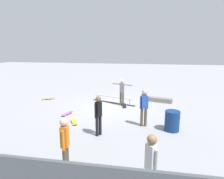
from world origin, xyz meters
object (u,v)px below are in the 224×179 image
object	(u,v)px
skate_ledge	(158,100)
loose_skateboard_natural	(48,98)
bystander_blue_shirt	(144,106)
skater_main	(122,91)
bystander_black_shirt	(98,114)
grind_rail	(113,100)
loose_skateboard_yellow	(74,121)
bystander_orange_shirt	(65,143)
skateboard_main	(124,105)
trash_bin	(172,121)
loose_skateboard_pink	(67,113)
bystander_white_shirt	(151,165)

from	to	relation	value
skate_ledge	loose_skateboard_natural	distance (m)	7.49
bystander_blue_shirt	loose_skateboard_natural	world-z (taller)	bystander_blue_shirt
skater_main	bystander_black_shirt	distance (m)	4.29
grind_rail	bystander_blue_shirt	distance (m)	4.09
loose_skateboard_yellow	bystander_blue_shirt	bearing A→B (deg)	61.98
bystander_orange_shirt	bystander_blue_shirt	xyz separation A→B (m)	(-2.12, -3.87, 0.02)
skateboard_main	trash_bin	world-z (taller)	trash_bin
loose_skateboard_pink	skate_ledge	bearing A→B (deg)	141.59
skateboard_main	bystander_white_shirt	bearing A→B (deg)	1.26
grind_rail	bystander_blue_shirt	xyz separation A→B (m)	(-1.99, 3.49, 0.79)
grind_rail	skater_main	world-z (taller)	skater_main
skateboard_main	bystander_white_shirt	size ratio (longest dim) A/B	0.48
grind_rail	bystander_orange_shirt	world-z (taller)	bystander_orange_shirt
bystander_black_shirt	trash_bin	xyz separation A→B (m)	(-3.02, -1.00, -0.49)
loose_skateboard_natural	bystander_white_shirt	bearing A→B (deg)	103.87
bystander_black_shirt	loose_skateboard_yellow	distance (m)	2.04
skate_ledge	loose_skateboard_yellow	bearing A→B (deg)	46.92
skater_main	loose_skateboard_natural	world-z (taller)	skater_main
bystander_orange_shirt	loose_skateboard_natural	bearing A→B (deg)	-153.86
bystander_white_shirt	trash_bin	distance (m)	4.36
bystander_black_shirt	loose_skateboard_natural	bearing A→B (deg)	-98.61
skater_main	bystander_white_shirt	xyz separation A→B (m)	(-1.59, 7.48, 0.01)
skateboard_main	loose_skateboard_yellow	distance (m)	3.68
skateboard_main	skate_ledge	bearing A→B (deg)	115.04
skate_ledge	bystander_white_shirt	distance (m)	8.84
bystander_white_shirt	loose_skateboard_pink	xyz separation A→B (m)	(4.27, -5.35, -0.89)
bystander_white_shirt	loose_skateboard_pink	bearing A→B (deg)	173.25
skater_main	trash_bin	size ratio (longest dim) A/B	1.85
skater_main	trash_bin	world-z (taller)	skater_main
bystander_black_shirt	bystander_white_shirt	xyz separation A→B (m)	(-2.02, 3.21, 0.02)
bystander_white_shirt	trash_bin	xyz separation A→B (m)	(-1.01, -4.21, -0.52)
loose_skateboard_pink	skateboard_main	bearing A→B (deg)	141.60
loose_skateboard_pink	trash_bin	world-z (taller)	trash_bin
loose_skateboard_yellow	loose_skateboard_pink	world-z (taller)	same
loose_skateboard_pink	grind_rail	bearing A→B (deg)	158.79
grind_rail	trash_bin	bearing A→B (deg)	149.33
skate_ledge	trash_bin	distance (m)	4.59
bystander_white_shirt	loose_skateboard_pink	world-z (taller)	bystander_white_shirt
trash_bin	bystander_black_shirt	bearing A→B (deg)	18.29
skate_ledge	skateboard_main	bearing A→B (deg)	34.71
bystander_black_shirt	bystander_orange_shirt	world-z (taller)	bystander_orange_shirt
loose_skateboard_pink	loose_skateboard_natural	bearing A→B (deg)	-120.02
skateboard_main	trash_bin	size ratio (longest dim) A/B	0.93
skateboard_main	trash_bin	bearing A→B (deg)	28.18
bystander_black_shirt	bystander_white_shirt	distance (m)	3.79
skater_main	loose_skateboard_natural	xyz separation A→B (m)	(5.18, -0.54, -0.88)
loose_skateboard_pink	trash_bin	size ratio (longest dim) A/B	0.93
grind_rail	loose_skateboard_natural	world-z (taller)	grind_rail
loose_skateboard_natural	trash_bin	bearing A→B (deg)	127.58
bystander_black_shirt	loose_skateboard_yellow	size ratio (longest dim) A/B	2.11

